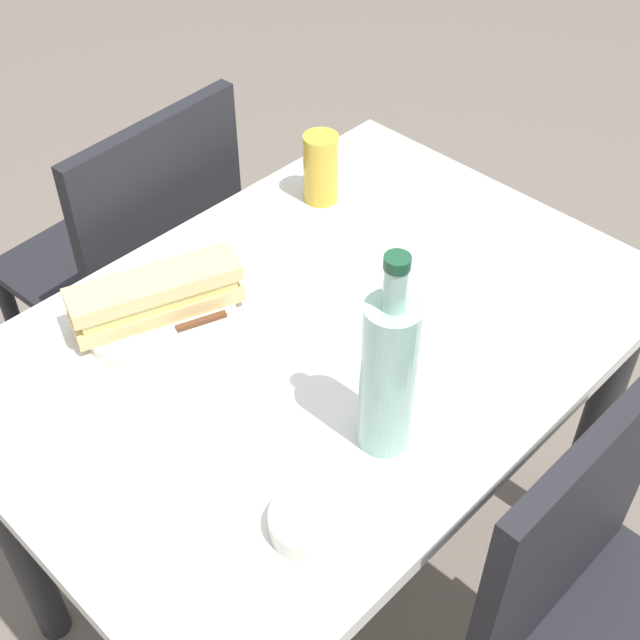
% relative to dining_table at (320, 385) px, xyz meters
% --- Properties ---
extents(ground_plane, '(8.00, 8.00, 0.00)m').
position_rel_dining_table_xyz_m(ground_plane, '(0.00, 0.00, -0.59)').
color(ground_plane, '#6B6056').
extents(dining_table, '(1.03, 0.72, 0.72)m').
position_rel_dining_table_xyz_m(dining_table, '(0.00, 0.00, 0.00)').
color(dining_table, silver).
rests_on(dining_table, ground).
extents(chair_far, '(0.40, 0.40, 0.87)m').
position_rel_dining_table_xyz_m(chair_far, '(-0.00, 0.55, -0.09)').
color(chair_far, black).
rests_on(chair_far, ground).
extents(chair_near, '(0.43, 0.43, 0.87)m').
position_rel_dining_table_xyz_m(chair_near, '(-0.04, -0.56, -0.09)').
color(chair_near, black).
rests_on(chair_near, ground).
extents(plate_near, '(0.24, 0.24, 0.01)m').
position_rel_dining_table_xyz_m(plate_near, '(0.16, -0.19, 0.13)').
color(plate_near, silver).
rests_on(plate_near, dining_table).
extents(baguette_sandwich_near, '(0.27, 0.15, 0.07)m').
position_rel_dining_table_xyz_m(baguette_sandwich_near, '(0.16, -0.19, 0.18)').
color(baguette_sandwich_near, '#DBB77A').
rests_on(baguette_sandwich_near, plate_near).
extents(knife_near, '(0.17, 0.07, 0.01)m').
position_rel_dining_table_xyz_m(knife_near, '(0.16, -0.14, 0.15)').
color(knife_near, silver).
rests_on(knife_near, plate_near).
extents(water_bottle, '(0.07, 0.07, 0.31)m').
position_rel_dining_table_xyz_m(water_bottle, '(0.09, 0.21, 0.25)').
color(water_bottle, '#99C6B7').
rests_on(water_bottle, dining_table).
extents(beer_glass, '(0.06, 0.06, 0.13)m').
position_rel_dining_table_xyz_m(beer_glass, '(-0.25, -0.24, 0.19)').
color(beer_glass, gold).
rests_on(beer_glass, dining_table).
extents(olive_bowl, '(0.10, 0.10, 0.03)m').
position_rel_dining_table_xyz_m(olive_bowl, '(0.26, 0.23, 0.14)').
color(olive_bowl, silver).
rests_on(olive_bowl, dining_table).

